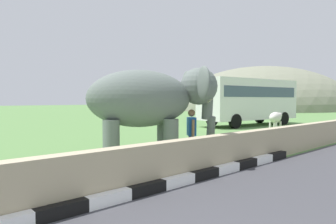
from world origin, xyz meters
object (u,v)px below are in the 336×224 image
object	(u,v)px
cow_near	(276,118)
person_handler	(191,132)
elephant	(152,100)
bus_white	(249,98)

from	to	relation	value
cow_near	person_handler	bearing A→B (deg)	-166.31
person_handler	cow_near	size ratio (longest dim) A/B	0.86
elephant	person_handler	xyz separation A→B (m)	(1.31, -0.42, -1.02)
person_handler	bus_white	xyz separation A→B (m)	(13.05, 6.26, 1.15)
elephant	cow_near	bearing A→B (deg)	10.12
elephant	bus_white	xyz separation A→B (m)	(14.36, 5.84, 0.13)
person_handler	bus_white	size ratio (longest dim) A/B	0.19
bus_white	cow_near	xyz separation A→B (m)	(-3.05, -3.82, -1.21)
elephant	cow_near	distance (m)	11.53
person_handler	cow_near	xyz separation A→B (m)	(10.00, 2.44, -0.06)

